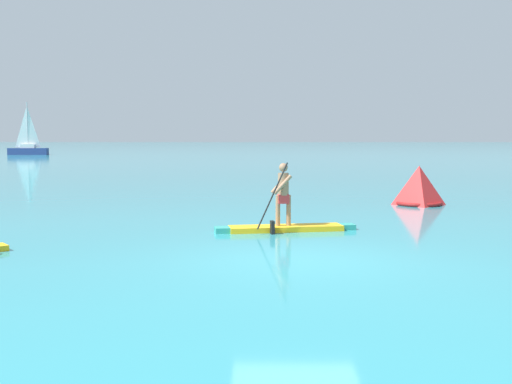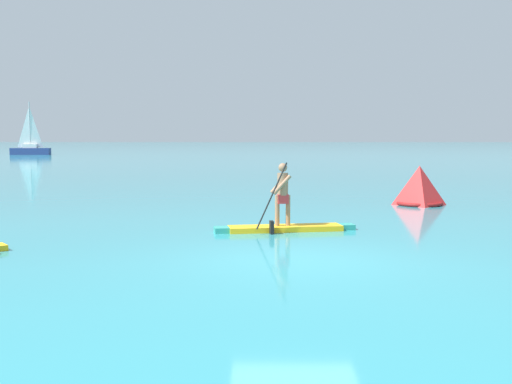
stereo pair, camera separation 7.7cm
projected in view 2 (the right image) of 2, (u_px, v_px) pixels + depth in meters
ground at (296, 259)px, 11.65m from camera, size 440.00×440.00×0.00m
paddleboarder_mid_center at (284, 219)px, 15.05m from camera, size 3.47×1.15×1.70m
race_marker_buoy at (419, 187)px, 20.71m from camera, size 1.55×1.55×1.31m
sailboat_left_horizon at (30, 147)px, 75.64m from camera, size 4.74×1.36×6.40m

